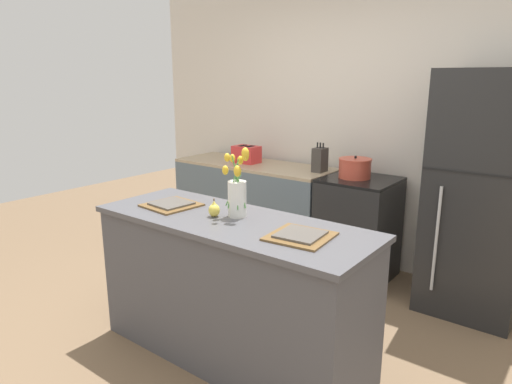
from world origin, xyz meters
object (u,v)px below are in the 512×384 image
Objects in this scene: plate_setting_left at (172,205)px; pear_figurine at (214,210)px; refrigerator at (480,195)px; flower_vase at (237,192)px; toaster at (246,154)px; stove_range at (358,228)px; plate_setting_right at (300,236)px; cooking_pot at (355,168)px; knife_block at (320,160)px.

pear_figurine is at bearing -0.36° from plate_setting_left.
flower_vase is at bearing -124.62° from refrigerator.
refrigerator is 6.48× the size of toaster.
refrigerator is 1.87m from flower_vase.
plate_setting_right is (0.40, -1.62, 0.48)m from stove_range.
pear_figurine is 0.33× the size of plate_setting_left.
pear_figurine is 0.62m from plate_setting_right.
pear_figurine is at bearing -95.70° from cooking_pot.
pear_figurine is 0.33× the size of plate_setting_right.
cooking_pot is at bearing -173.71° from stove_range.
refrigerator is at bearing 0.39° from cooking_pot.
cooking_pot is at bearing 88.11° from flower_vase.
plate_setting_right is at bearing -9.81° from flower_vase.
plate_setting_right is (-0.55, -1.62, 0.02)m from refrigerator.
stove_range is 2.09× the size of flower_vase.
stove_range is 1.79m from plate_setting_left.
flower_vase is (-0.11, -1.53, 0.63)m from stove_range.
plate_setting_left is at bearing -108.80° from cooking_pot.
refrigerator reaches higher than cooking_pot.
flower_vase is 1.61× the size of knife_block.
stove_range is at bearing -179.96° from refrigerator.
plate_setting_right is (0.62, 0.00, -0.04)m from pear_figurine.
stove_range is at bearing 6.29° from cooking_pot.
flower_vase reaches higher than pear_figurine.
knife_block is at bearing 173.33° from cooking_pot.
pear_figurine is (-0.22, -1.62, 0.51)m from stove_range.
pear_figurine reaches higher than stove_range.
cooking_pot is at bearing -179.61° from refrigerator.
cooking_pot is (0.55, 1.61, 0.06)m from plate_setting_left.
refrigerator is 6.72× the size of knife_block.
cooking_pot is at bearing 105.91° from plate_setting_right.
plate_setting_right is at bearing -74.09° from cooking_pot.
refrigerator is 1.01m from cooking_pot.
cooking_pot reaches higher than plate_setting_left.
toaster is (-1.66, 1.61, 0.06)m from plate_setting_right.
stove_range is 0.50× the size of refrigerator.
cooking_pot reaches higher than stove_range.
plate_setting_right is 2.31m from toaster.
refrigerator is 2.20m from toaster.
flower_vase is 1.55× the size of toaster.
knife_block reaches higher than toaster.
refrigerator reaches higher than stove_range.
stove_range is at bearing 86.05° from flower_vase.
pear_figurine is 1.67m from knife_block.
stove_range is 3.35× the size of knife_block.
pear_figurine is at bearing -125.76° from refrigerator.
knife_block is (-0.37, 0.04, 0.03)m from cooking_pot.
pear_figurine is 1.62m from cooking_pot.
refrigerator reaches higher than flower_vase.
refrigerator reaches higher than pear_figurine.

